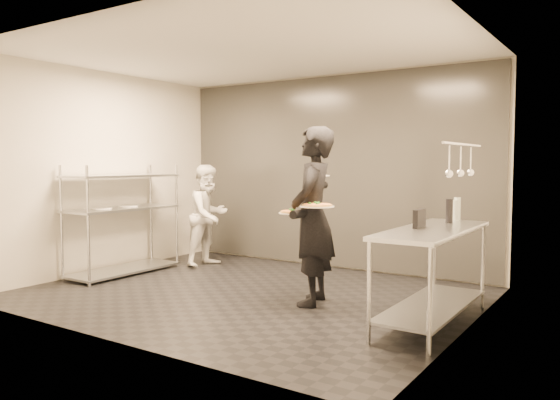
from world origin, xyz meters
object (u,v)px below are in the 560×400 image
Objects in this scene: pizza_plate_near at (293,212)px; bottle_clear at (455,210)px; salad_plate at (318,174)px; pass_rack at (123,218)px; waiter at (313,216)px; prep_counter at (432,259)px; bottle_dark at (449,211)px; chef at (209,215)px; pos_monitor at (419,219)px; bottle_green at (457,209)px; pizza_plate_far at (317,205)px.

pizza_plate_near is 1.72m from bottle_clear.
pass_rack is at bearing -172.63° from salad_plate.
pizza_plate_near is (-0.15, -0.17, 0.05)m from waiter.
bottle_dark is (-0.01, 0.53, 0.42)m from prep_counter.
chef is at bearing 163.57° from prep_counter.
pizza_plate_near is 1.06× the size of salad_plate.
bottle_dark is at bearing 77.75° from pos_monitor.
bottle_green is at bearing -91.23° from chef.
chef reaches higher than bottle_dark.
bottle_green is at bearing 52.47° from bottle_clear.
bottle_clear reaches higher than prep_counter.
waiter reaches higher than bottle_green.
chef reaches higher than pizza_plate_near.
pos_monitor reaches higher than pizza_plate_near.
pass_rack is at bearing -169.75° from bottle_clear.
waiter reaches higher than bottle_dark.
bottle_clear is at bearing -127.53° from bottle_green.
bottle_dark is at bearing 90.66° from prep_counter.
pass_rack is at bearing 177.33° from pizza_plate_near.
pos_monitor is (1.04, 0.13, -0.09)m from pizza_plate_far.
bottle_dark reaches higher than pizza_plate_near.
bottle_clear is (3.71, -0.32, 0.28)m from chef.
pass_rack reaches higher than prep_counter.
bottle_dark is at bearing 6.35° from salad_plate.
salad_plate is 1.13× the size of bottle_green.
waiter is at bearing -159.44° from bottle_dark.
chef reaches higher than pos_monitor.
salad_plate is at bearing -173.65° from bottle_dark.
waiter reaches higher than chef.
chef is at bearing 175.40° from bottle_green.
pass_rack is 4.39m from bottle_clear.
salad_plate is at bearing 119.17° from pizza_plate_far.
bottle_dark reaches higher than bottle_clear.
salad_plate is (-0.13, 0.33, 0.44)m from waiter.
chef reaches higher than bottle_green.
prep_counter is at bearing -103.07° from chef.
pizza_plate_near is at bearing 175.20° from pizza_plate_far.
salad_plate reaches higher than bottle_clear.
pizza_plate_far is (0.31, -0.03, 0.09)m from pizza_plate_near.
pizza_plate_near is 1.20× the size of bottle_green.
pos_monitor is 0.98× the size of bottle_green.
pizza_plate_far is 1.27× the size of salad_plate.
pass_rack reaches higher than bottle_clear.
bottle_dark is at bearing -87.00° from bottle_clear.
bottle_green and bottle_dark have the same top height.
pizza_plate_far is 1.44× the size of bottle_green.
pass_rack is 1.26m from chef.
waiter is 0.29m from pizza_plate_far.
salad_plate reaches higher than bottle_green.
pass_rack reaches higher than pizza_plate_near.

